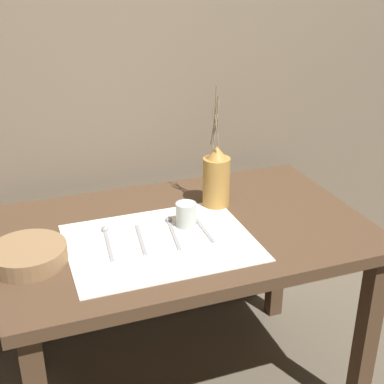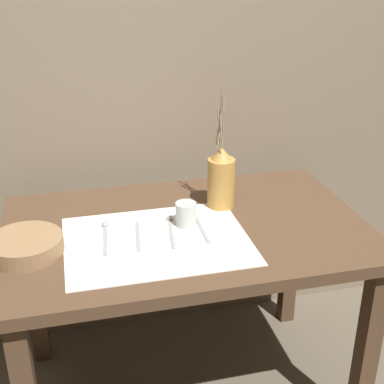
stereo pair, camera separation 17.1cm
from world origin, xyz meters
TOP-DOWN VIEW (x-y plane):
  - stone_wall_back at (0.00, 0.48)m, footprint 7.00×0.06m
  - wooden_table at (0.00, 0.00)m, footprint 1.19×0.75m
  - linen_cloth at (-0.11, -0.08)m, footprint 0.57×0.44m
  - pitcher_with_flowers at (0.15, 0.11)m, footprint 0.09×0.09m
  - wooden_bowl at (-0.50, -0.06)m, footprint 0.22×0.22m
  - glass_tumbler_near at (-0.00, 0.00)m, footprint 0.07×0.07m
  - spoon_inner at (-0.26, 0.01)m, footprint 0.03×0.21m
  - fork_outer at (-0.17, -0.04)m, footprint 0.03×0.19m
  - spoon_outer at (-0.05, 0.01)m, footprint 0.04×0.20m
  - fork_inner at (0.04, -0.04)m, footprint 0.02×0.19m

SIDE VIEW (x-z plane):
  - wooden_table at x=0.00m, z-range 0.26..0.96m
  - linen_cloth at x=-0.11m, z-range 0.71..0.71m
  - fork_outer at x=-0.17m, z-range 0.71..0.71m
  - fork_inner at x=0.04m, z-range 0.71..0.71m
  - spoon_inner at x=-0.26m, z-range 0.70..0.72m
  - spoon_outer at x=-0.05m, z-range 0.70..0.72m
  - wooden_bowl at x=-0.50m, z-range 0.71..0.76m
  - glass_tumbler_near at x=0.00m, z-range 0.71..0.79m
  - pitcher_with_flowers at x=0.15m, z-range 0.60..1.02m
  - stone_wall_back at x=0.00m, z-range 0.00..2.40m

